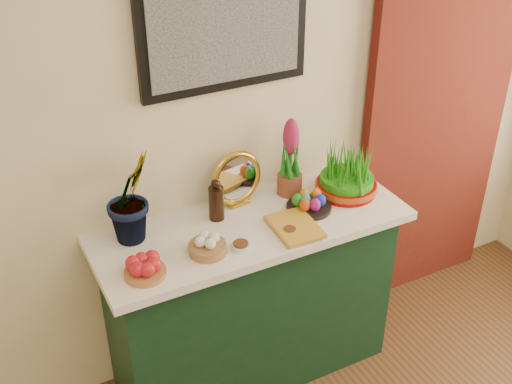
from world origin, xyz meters
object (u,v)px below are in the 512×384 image
hyacinth_green (129,183)px  mirror (236,179)px  wheatgrass_sabzeh (347,173)px  book (276,232)px  sideboard (251,303)px

hyacinth_green → mirror: (0.50, 0.04, -0.14)m
mirror → wheatgrass_sabzeh: size_ratio=0.92×
book → wheatgrass_sabzeh: wheatgrass_sabzeh is taller
hyacinth_green → wheatgrass_sabzeh: bearing=-37.0°
sideboard → wheatgrass_sabzeh: wheatgrass_sabzeh is taller
sideboard → mirror: (0.01, 0.17, 0.59)m
book → wheatgrass_sabzeh: (0.46, 0.15, 0.09)m
hyacinth_green → book: 0.64m
mirror → book: mirror is taller
mirror → book: size_ratio=1.08×
sideboard → mirror: mirror is taller
sideboard → wheatgrass_sabzeh: 0.76m
hyacinth_green → wheatgrass_sabzeh: size_ratio=1.80×
hyacinth_green → wheatgrass_sabzeh: 1.01m
hyacinth_green → mirror: hyacinth_green is taller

